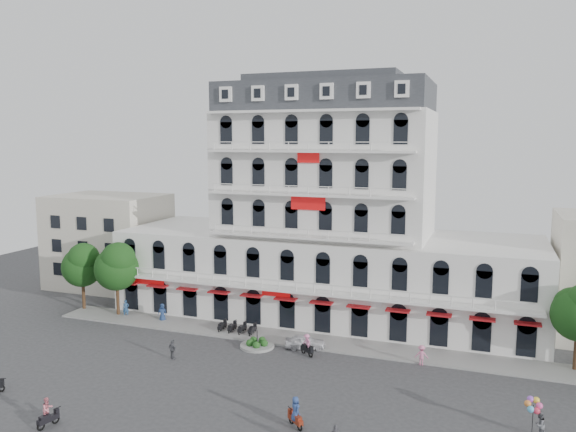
# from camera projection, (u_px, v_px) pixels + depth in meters

# --- Properties ---
(ground) EXTENTS (120.00, 120.00, 0.00)m
(ground) POSITION_uv_depth(u_px,v_px,m) (262.00, 377.00, 45.48)
(ground) COLOR #38383A
(ground) RESTS_ON ground
(sidewalk) EXTENTS (53.00, 4.00, 0.16)m
(sidewalk) POSITION_uv_depth(u_px,v_px,m) (298.00, 339.00, 53.86)
(sidewalk) COLOR gray
(sidewalk) RESTS_ON ground
(main_building) EXTENTS (45.00, 15.00, 25.80)m
(main_building) POSITION_uv_depth(u_px,v_px,m) (325.00, 225.00, 60.91)
(main_building) COLOR silver
(main_building) RESTS_ON ground
(flank_building_west) EXTENTS (14.00, 10.00, 12.00)m
(flank_building_west) POSITION_uv_depth(u_px,v_px,m) (109.00, 241.00, 73.44)
(flank_building_west) COLOR beige
(flank_building_west) RESTS_ON ground
(traffic_island) EXTENTS (3.20, 3.20, 1.60)m
(traffic_island) POSITION_uv_depth(u_px,v_px,m) (257.00, 344.00, 52.05)
(traffic_island) COLOR gray
(traffic_island) RESTS_ON ground
(parked_scooter_row) EXTENTS (4.40, 1.80, 1.10)m
(parked_scooter_row) POSITION_uv_depth(u_px,v_px,m) (237.00, 333.00, 55.82)
(parked_scooter_row) COLOR black
(parked_scooter_row) RESTS_ON ground
(tree_west_outer) EXTENTS (4.50, 4.48, 7.76)m
(tree_west_outer) POSITION_uv_depth(u_px,v_px,m) (82.00, 264.00, 62.83)
(tree_west_outer) COLOR #382314
(tree_west_outer) RESTS_ON ground
(tree_west_inner) EXTENTS (4.76, 4.76, 8.25)m
(tree_west_inner) POSITION_uv_depth(u_px,v_px,m) (117.00, 265.00, 60.63)
(tree_west_inner) COLOR #382314
(tree_west_inner) RESTS_ON ground
(parked_car) EXTENTS (4.01, 2.52, 1.27)m
(parked_car) POSITION_uv_depth(u_px,v_px,m) (305.00, 342.00, 51.68)
(parked_car) COLOR silver
(parked_car) RESTS_ON ground
(rider_southwest) EXTENTS (0.78, 1.68, 2.09)m
(rider_southwest) POSITION_uv_depth(u_px,v_px,m) (48.00, 412.00, 37.46)
(rider_southwest) COLOR black
(rider_southwest) RESTS_ON ground
(rider_east) EXTENTS (1.38, 1.24, 2.16)m
(rider_east) POSITION_uv_depth(u_px,v_px,m) (295.00, 412.00, 37.41)
(rider_east) COLOR maroon
(rider_east) RESTS_ON ground
(rider_center) EXTENTS (1.45, 1.16, 1.98)m
(rider_center) POSITION_uv_depth(u_px,v_px,m) (307.00, 344.00, 49.96)
(rider_center) COLOR black
(rider_center) RESTS_ON ground
(pedestrian_left) EXTENTS (1.06, 0.83, 1.91)m
(pedestrian_left) POSITION_uv_depth(u_px,v_px,m) (162.00, 312.00, 59.41)
(pedestrian_left) COLOR navy
(pedestrian_left) RESTS_ON ground
(pedestrian_mid) EXTENTS (1.12, 0.79, 1.76)m
(pedestrian_mid) POSITION_uv_depth(u_px,v_px,m) (173.00, 349.00, 49.15)
(pedestrian_mid) COLOR #56585E
(pedestrian_mid) RESTS_ON ground
(pedestrian_right) EXTENTS (1.18, 0.74, 1.75)m
(pedestrian_right) POSITION_uv_depth(u_px,v_px,m) (422.00, 355.00, 47.85)
(pedestrian_right) COLOR pink
(pedestrian_right) RESTS_ON ground
(pedestrian_far) EXTENTS (0.81, 0.73, 1.85)m
(pedestrian_far) POSITION_uv_depth(u_px,v_px,m) (126.00, 308.00, 60.96)
(pedestrian_far) COLOR navy
(pedestrian_far) RESTS_ON ground
(balloon_vendor) EXTENTS (1.46, 1.35, 2.45)m
(balloon_vendor) POSITION_uv_depth(u_px,v_px,m) (537.00, 418.00, 36.27)
(balloon_vendor) COLOR slate
(balloon_vendor) RESTS_ON ground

